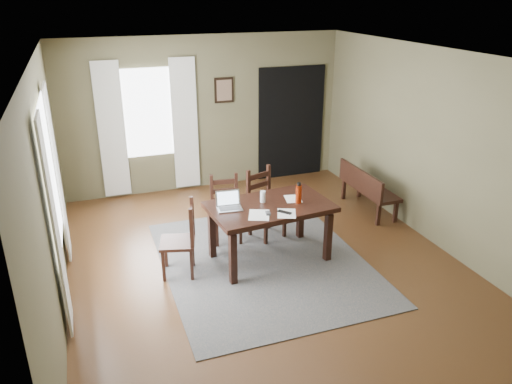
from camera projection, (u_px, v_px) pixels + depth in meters
name	position (u px, v px, depth m)	size (l,w,h in m)	color
ground	(263.00, 262.00, 6.70)	(5.00, 6.00, 0.01)	#492C16
room_shell	(264.00, 132.00, 6.02)	(5.02, 6.02, 2.71)	brown
rug	(263.00, 261.00, 6.70)	(2.60, 3.20, 0.01)	#484848
dining_table	(270.00, 211.00, 6.52)	(1.66, 1.09, 0.79)	black
chair_end	(182.00, 240.00, 6.25)	(0.52, 0.52, 0.98)	black
chair_back_left	(226.00, 209.00, 7.15)	(0.46, 0.46, 0.95)	black
chair_back_right	(265.00, 204.00, 7.25)	(0.57, 0.57, 1.01)	black
bench	(366.00, 186.00, 8.09)	(0.41, 1.28, 0.72)	black
laptop	(229.00, 204.00, 6.37)	(0.33, 0.28, 0.21)	#B7B7BC
computer_mouse	(268.00, 213.00, 6.20)	(0.05, 0.09, 0.03)	#3F3F42
tv_remote	(285.00, 212.00, 6.24)	(0.05, 0.18, 0.02)	black
drinking_glass	(263.00, 197.00, 6.53)	(0.07, 0.07, 0.15)	silver
water_bottle	(299.00, 194.00, 6.49)	(0.11, 0.11, 0.28)	#A02B0C
paper_b	(287.00, 213.00, 6.23)	(0.23, 0.29, 0.00)	white
paper_d	(293.00, 199.00, 6.66)	(0.21, 0.27, 0.00)	white
paper_e	(259.00, 215.00, 6.18)	(0.25, 0.33, 0.00)	white
window_left	(51.00, 178.00, 5.56)	(0.01, 1.30, 1.70)	white
window_back	(148.00, 113.00, 8.43)	(1.00, 0.01, 1.50)	white
curtain_left_near	(56.00, 228.00, 4.95)	(0.03, 0.48, 2.30)	silver
curtain_left_far	(58.00, 174.00, 6.38)	(0.03, 0.48, 2.30)	silver
curtain_back_left	(112.00, 131.00, 8.31)	(0.44, 0.03, 2.30)	silver
curtain_back_right	(185.00, 125.00, 8.69)	(0.44, 0.03, 2.30)	silver
framed_picture	(224.00, 90.00, 8.73)	(0.34, 0.03, 0.44)	black
doorway_back	(291.00, 123.00, 9.40)	(1.30, 0.03, 2.10)	black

